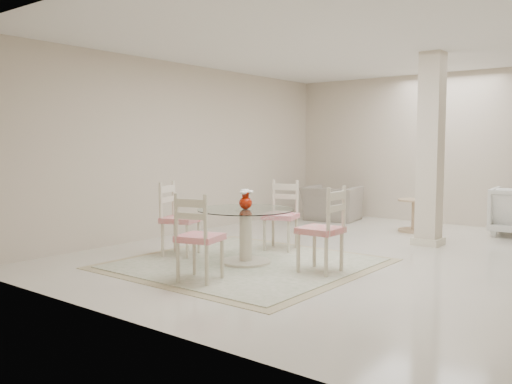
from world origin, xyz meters
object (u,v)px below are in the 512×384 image
Objects in this scene: dining_chair_east at (326,223)px; dining_chair_south at (197,231)px; column at (431,150)px; red_vase at (246,199)px; recliner_taupe at (332,203)px; dining_chair_north at (282,210)px; dining_chair_west at (176,213)px; side_table at (414,217)px; dining_table at (246,236)px.

dining_chair_east is 1.43m from dining_chair_south.
red_vase is (-1.25, -2.58, -0.57)m from column.
column is 2.75× the size of recliner_taupe.
dining_chair_north is (-1.18, 0.84, -0.02)m from dining_chair_east.
red_vase is 1.04m from dining_chair_west.
side_table is at bearing 56.12° from dining_chair_north.
dining_chair_north reaches higher than red_vase.
red_vase is at bearing -18.43° from dining_table.
dining_table is 1.09× the size of dining_chair_west.
recliner_taupe is (-1.29, 4.95, -0.22)m from dining_chair_south.
dining_table is 1.11× the size of dining_chair_north.
dining_chair_north is at bearing -107.44° from side_table.
dining_chair_east is at bearing 8.94° from dining_table.
dining_table is 1.16× the size of recliner_taupe.
recliner_taupe is at bearing 149.99° from column.
dining_table is 1.04m from dining_chair_north.
recliner_taupe is at bearing -17.83° from dining_chair_west.
dining_table is 0.44m from red_vase.
recliner_taupe is (-1.11, 3.95, -0.46)m from red_vase.
column is 2.63× the size of dining_chair_south.
dining_table is at bearing -99.26° from dining_chair_west.
recliner_taupe is at bearing -89.94° from dining_chair_south.
dining_chair_east is 2.04m from dining_chair_west.
column reaches higher than dining_chair_north.
dining_chair_east is at bearing -99.86° from dining_chair_west.
dining_chair_west is (-2.01, -0.34, -0.01)m from dining_chair_east.
dining_chair_north reaches higher than recliner_taupe.
dining_table is 1.04m from dining_chair_west.
red_vase is 4.13m from recliner_taupe.
dining_chair_east is at bearing -83.79° from side_table.
side_table is (0.46, 4.58, -0.29)m from dining_chair_south.
dining_chair_north is 1.93× the size of side_table.
dining_chair_south reaches higher than recliner_taupe.
dining_chair_north is (-1.43, -1.58, -0.81)m from column.
red_vase reaches higher than side_table.
dining_chair_south reaches higher than side_table.
dining_chair_south is (0.17, -1.00, 0.20)m from dining_table.
column is at bearing -121.31° from dining_chair_south.
dining_table reaches higher than recliner_taupe.
side_table is at bearing 121.78° from column.
column reaches higher than recliner_taupe.
dining_chair_east is (-0.25, -2.42, -0.79)m from column.
dining_chair_north is 1.44m from dining_chair_west.
dining_chair_west is at bearing -169.86° from dining_table.
dining_table is 1.11× the size of dining_chair_south.
red_vase is at bearing -115.91° from column.
side_table is (0.81, 2.58, -0.30)m from dining_chair_north.
column is 2.58× the size of dining_chair_west.
column is 3.04m from dining_table.
dining_chair_west is 1.07× the size of recliner_taupe.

